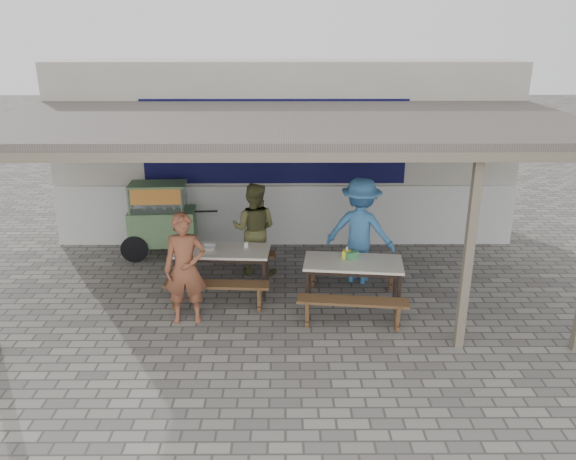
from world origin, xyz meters
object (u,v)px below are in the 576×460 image
(patron_wall_side, at_px, (254,229))
(donation_box, at_px, (351,255))
(bench_right_street, at_px, (352,307))
(vendor_cart, at_px, (161,217))
(condiment_jar, at_px, (246,244))
(tissue_box, at_px, (347,254))
(bench_left_wall, at_px, (229,258))
(condiment_bowl, at_px, (209,248))
(table_left, at_px, (223,254))
(patron_right_table, at_px, (360,231))
(table_right, at_px, (353,266))
(patron_street_side, at_px, (185,269))
(bench_left_street, at_px, (217,290))
(bench_right_wall, at_px, (352,268))

(patron_wall_side, bearing_deg, donation_box, 153.83)
(bench_right_street, distance_m, vendor_cart, 4.32)
(condiment_jar, bearing_deg, patron_wall_side, 82.02)
(patron_wall_side, relative_size, tissue_box, 13.44)
(bench_left_wall, xyz_separation_m, condiment_jar, (0.34, -0.49, 0.45))
(condiment_jar, bearing_deg, tissue_box, -16.49)
(condiment_bowl, bearing_deg, table_left, -5.86)
(patron_right_table, height_order, condiment_bowl, patron_right_table)
(table_right, distance_m, bench_right_street, 0.76)
(condiment_bowl, bearing_deg, condiment_jar, 9.72)
(patron_wall_side, height_order, condiment_jar, patron_wall_side)
(table_right, xyz_separation_m, patron_street_side, (-2.46, -0.44, 0.16))
(bench_left_wall, xyz_separation_m, tissue_box, (1.91, -0.96, 0.47))
(condiment_jar, relative_size, condiment_bowl, 0.36)
(donation_box, bearing_deg, condiment_bowl, 169.59)
(table_left, height_order, bench_left_street, table_left)
(bench_right_wall, height_order, vendor_cart, vendor_cart)
(bench_right_street, distance_m, condiment_jar, 2.10)
(bench_left_street, bearing_deg, bench_left_wall, 90.00)
(bench_right_wall, distance_m, patron_right_table, 0.64)
(patron_street_side, bearing_deg, donation_box, 7.59)
(donation_box, bearing_deg, tissue_box, 146.12)
(bench_right_wall, bearing_deg, patron_wall_side, 165.74)
(tissue_box, bearing_deg, patron_street_side, -165.95)
(bench_right_wall, height_order, condiment_bowl, condiment_bowl)
(patron_right_table, bearing_deg, donation_box, 93.56)
(patron_right_table, bearing_deg, table_right, 96.23)
(bench_left_wall, height_order, patron_right_table, patron_right_table)
(bench_left_wall, xyz_separation_m, bench_right_street, (1.92, -1.79, -0.00))
(bench_right_wall, bearing_deg, bench_left_street, -153.27)
(table_right, xyz_separation_m, donation_box, (-0.02, 0.11, 0.14))
(patron_right_table, distance_m, condiment_jar, 1.91)
(bench_right_wall, xyz_separation_m, tissue_box, (-0.16, -0.53, 0.47))
(tissue_box, xyz_separation_m, condiment_jar, (-1.57, 0.47, -0.02))
(bench_left_street, relative_size, donation_box, 8.95)
(patron_right_table, xyz_separation_m, condiment_bowl, (-2.47, -0.44, -0.12))
(bench_left_street, distance_m, bench_right_street, 2.07)
(condiment_jar, bearing_deg, bench_right_street, -39.38)
(donation_box, bearing_deg, bench_left_street, -173.69)
(bench_left_wall, distance_m, vendor_cart, 1.73)
(patron_right_table, bearing_deg, bench_left_wall, 15.32)
(patron_right_table, bearing_deg, bench_right_street, 98.99)
(patron_street_side, height_order, donation_box, patron_street_side)
(bench_left_wall, relative_size, condiment_bowl, 7.25)
(bench_left_wall, height_order, bench_right_street, same)
(bench_left_street, bearing_deg, bench_right_wall, 23.51)
(table_left, xyz_separation_m, tissue_box, (1.95, -0.34, 0.14))
(table_left, relative_size, condiment_bowl, 6.89)
(patron_street_side, bearing_deg, table_right, 5.07)
(table_right, distance_m, condiment_jar, 1.77)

